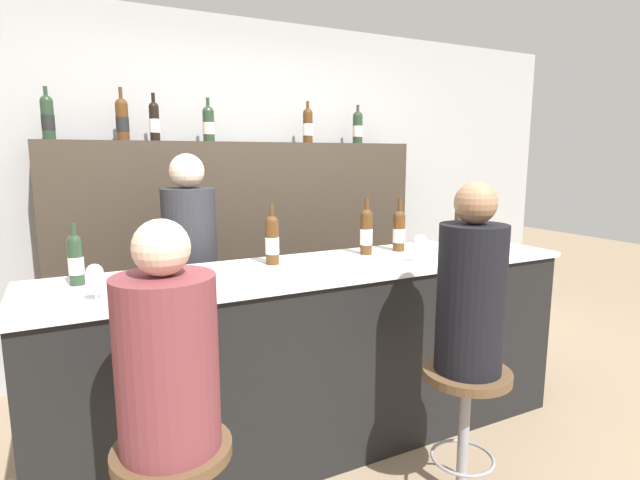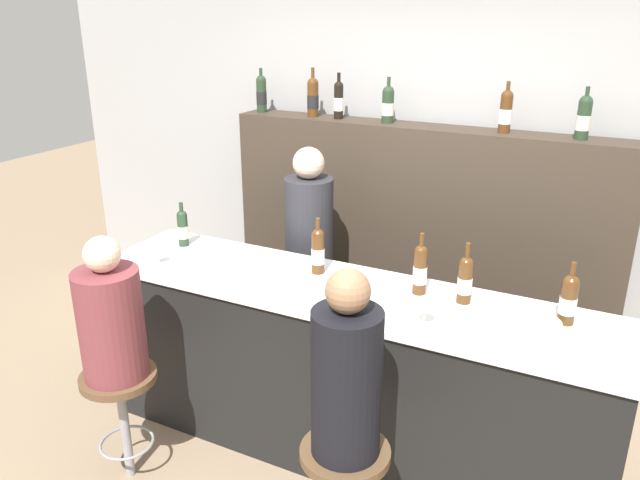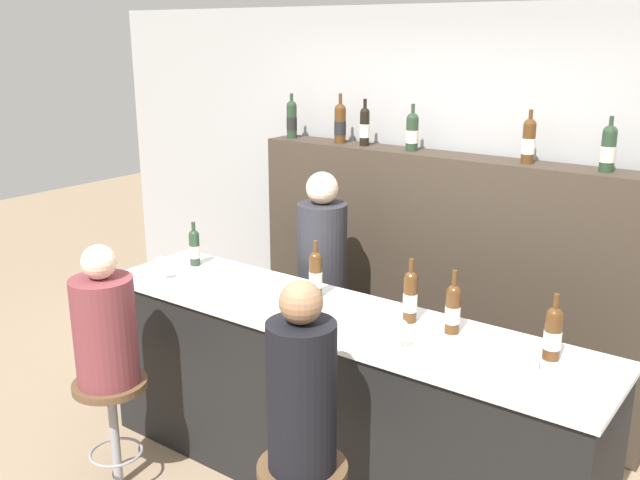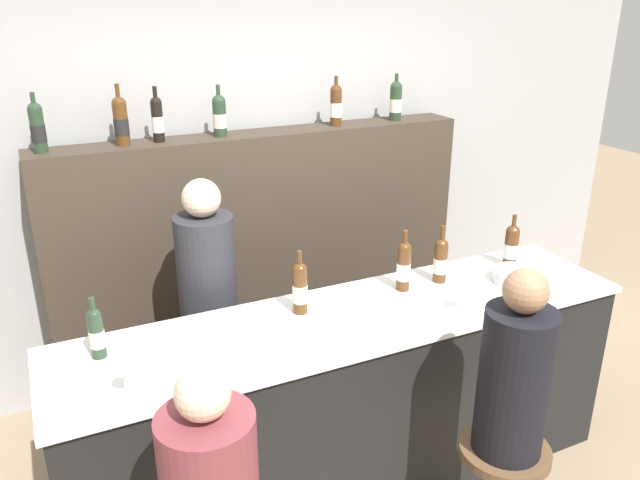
# 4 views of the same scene
# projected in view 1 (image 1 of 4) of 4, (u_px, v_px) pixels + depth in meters

# --- Properties ---
(ground_plane) EXTENTS (16.00, 16.00, 0.00)m
(ground_plane) POSITION_uv_depth(u_px,v_px,m) (350.00, 471.00, 2.54)
(ground_plane) COLOR #8C755B
(wall_back) EXTENTS (6.40, 0.05, 2.60)m
(wall_back) POSITION_uv_depth(u_px,v_px,m) (236.00, 193.00, 3.88)
(wall_back) COLOR #9E9E9E
(wall_back) RESTS_ON ground_plane
(bar_counter) EXTENTS (2.90, 0.69, 1.01)m
(bar_counter) POSITION_uv_depth(u_px,v_px,m) (321.00, 355.00, 2.74)
(bar_counter) COLOR black
(bar_counter) RESTS_ON ground_plane
(back_bar_cabinet) EXTENTS (2.71, 0.28, 1.68)m
(back_bar_cabinet) POSITION_uv_depth(u_px,v_px,m) (247.00, 256.00, 3.76)
(back_bar_cabinet) COLOR #382D23
(back_bar_cabinet) RESTS_ON ground_plane
(wine_bottle_counter_0) EXTENTS (0.07, 0.07, 0.28)m
(wine_bottle_counter_0) POSITION_uv_depth(u_px,v_px,m) (76.00, 259.00, 2.23)
(wine_bottle_counter_0) COLOR #233823
(wine_bottle_counter_0) RESTS_ON bar_counter
(wine_bottle_counter_1) EXTENTS (0.07, 0.07, 0.32)m
(wine_bottle_counter_1) POSITION_uv_depth(u_px,v_px,m) (272.00, 239.00, 2.66)
(wine_bottle_counter_1) COLOR #4C2D14
(wine_bottle_counter_1) RESTS_ON bar_counter
(wine_bottle_counter_2) EXTENTS (0.07, 0.07, 0.33)m
(wine_bottle_counter_2) POSITION_uv_depth(u_px,v_px,m) (366.00, 231.00, 2.92)
(wine_bottle_counter_2) COLOR #4C2D14
(wine_bottle_counter_2) RESTS_ON bar_counter
(wine_bottle_counter_3) EXTENTS (0.07, 0.07, 0.32)m
(wine_bottle_counter_3) POSITION_uv_depth(u_px,v_px,m) (399.00, 230.00, 3.03)
(wine_bottle_counter_3) COLOR #4C2D14
(wine_bottle_counter_3) RESTS_ON bar_counter
(wine_bottle_counter_4) EXTENTS (0.08, 0.08, 0.31)m
(wine_bottle_counter_4) POSITION_uv_depth(u_px,v_px,m) (460.00, 225.00, 3.25)
(wine_bottle_counter_4) COLOR #4C2D14
(wine_bottle_counter_4) RESTS_ON bar_counter
(wine_bottle_backbar_0) EXTENTS (0.08, 0.08, 0.32)m
(wine_bottle_backbar_0) POSITION_uv_depth(u_px,v_px,m) (48.00, 117.00, 3.04)
(wine_bottle_backbar_0) COLOR #233823
(wine_bottle_backbar_0) RESTS_ON back_bar_cabinet
(wine_bottle_backbar_1) EXTENTS (0.08, 0.08, 0.34)m
(wine_bottle_backbar_1) POSITION_uv_depth(u_px,v_px,m) (122.00, 119.00, 3.23)
(wine_bottle_backbar_1) COLOR #4C2D14
(wine_bottle_backbar_1) RESTS_ON back_bar_cabinet
(wine_bottle_backbar_2) EXTENTS (0.07, 0.07, 0.31)m
(wine_bottle_backbar_2) POSITION_uv_depth(u_px,v_px,m) (154.00, 121.00, 3.32)
(wine_bottle_backbar_2) COLOR black
(wine_bottle_backbar_2) RESTS_ON back_bar_cabinet
(wine_bottle_backbar_3) EXTENTS (0.08, 0.08, 0.30)m
(wine_bottle_backbar_3) POSITION_uv_depth(u_px,v_px,m) (209.00, 124.00, 3.49)
(wine_bottle_backbar_3) COLOR #233823
(wine_bottle_backbar_3) RESTS_ON back_bar_cabinet
(wine_bottle_backbar_4) EXTENTS (0.08, 0.08, 0.31)m
(wine_bottle_backbar_4) POSITION_uv_depth(u_px,v_px,m) (308.00, 125.00, 3.83)
(wine_bottle_backbar_4) COLOR #4C2D14
(wine_bottle_backbar_4) RESTS_ON back_bar_cabinet
(wine_bottle_backbar_5) EXTENTS (0.08, 0.08, 0.31)m
(wine_bottle_backbar_5) POSITION_uv_depth(u_px,v_px,m) (358.00, 127.00, 4.04)
(wine_bottle_backbar_5) COLOR #233823
(wine_bottle_backbar_5) RESTS_ON back_bar_cabinet
(wine_glass_0) EXTENTS (0.07, 0.07, 0.16)m
(wine_glass_0) POSITION_uv_depth(u_px,v_px,m) (95.00, 274.00, 1.97)
(wine_glass_0) COLOR silver
(wine_glass_0) RESTS_ON bar_counter
(wine_glass_1) EXTENTS (0.08, 0.08, 0.16)m
(wine_glass_1) POSITION_uv_depth(u_px,v_px,m) (420.00, 242.00, 2.70)
(wine_glass_1) COLOR silver
(wine_glass_1) RESTS_ON bar_counter
(metal_bowl) EXTENTS (0.25, 0.25, 0.07)m
(metal_bowl) POSITION_uv_depth(u_px,v_px,m) (465.00, 245.00, 3.06)
(metal_bowl) COLOR #B7B7BC
(metal_bowl) RESTS_ON bar_counter
(tasting_menu) EXTENTS (0.21, 0.30, 0.00)m
(tasting_menu) POSITION_uv_depth(u_px,v_px,m) (280.00, 279.00, 2.35)
(tasting_menu) COLOR white
(tasting_menu) RESTS_ON bar_counter
(guest_seated_left) EXTENTS (0.33, 0.33, 0.76)m
(guest_seated_left) POSITION_uv_depth(u_px,v_px,m) (167.00, 354.00, 1.60)
(guest_seated_left) COLOR brown
(guest_seated_left) RESTS_ON bar_stool_left
(bar_stool_right) EXTENTS (0.39, 0.39, 0.64)m
(bar_stool_right) POSITION_uv_depth(u_px,v_px,m) (465.00, 398.00, 2.26)
(bar_stool_right) COLOR gray
(bar_stool_right) RESTS_ON ground_plane
(guest_seated_right) EXTENTS (0.29, 0.29, 0.84)m
(guest_seated_right) POSITION_uv_depth(u_px,v_px,m) (471.00, 290.00, 2.17)
(guest_seated_right) COLOR black
(guest_seated_right) RESTS_ON bar_stool_right
(bartender) EXTENTS (0.32, 0.32, 1.60)m
(bartender) POSITION_uv_depth(u_px,v_px,m) (192.00, 297.00, 3.02)
(bartender) COLOR #28282D
(bartender) RESTS_ON ground_plane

